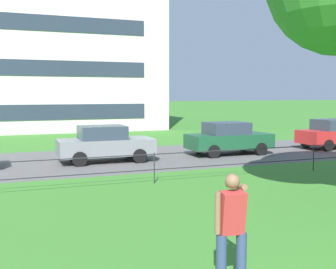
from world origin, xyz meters
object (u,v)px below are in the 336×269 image
(car_red_left, at_px, (335,134))
(car_grey_center, at_px, (105,144))
(person_thrower, at_px, (231,227))
(car_dark_green_far_right, at_px, (228,138))

(car_red_left, bearing_deg, car_grey_center, -179.58)
(person_thrower, xyz_separation_m, car_dark_green_far_right, (6.95, 12.53, -0.15))
(person_thrower, height_order, car_grey_center, person_thrower)
(car_dark_green_far_right, xyz_separation_m, car_red_left, (6.39, 0.01, 0.00))
(car_dark_green_far_right, height_order, car_red_left, same)
(car_dark_green_far_right, relative_size, car_red_left, 0.99)
(car_dark_green_far_right, distance_m, car_red_left, 6.39)
(person_thrower, bearing_deg, car_red_left, 43.22)
(person_thrower, relative_size, car_grey_center, 0.43)
(person_thrower, xyz_separation_m, car_red_left, (13.34, 12.54, -0.15))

